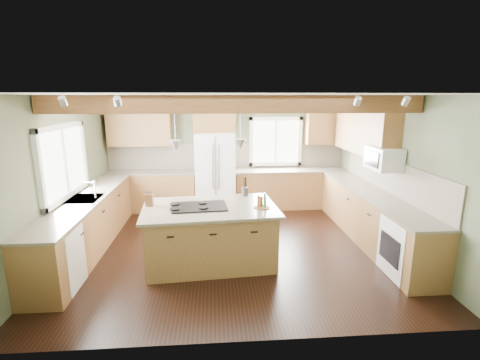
{
  "coord_description": "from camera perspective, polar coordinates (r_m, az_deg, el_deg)",
  "views": [
    {
      "loc": [
        -0.32,
        -5.73,
        2.55
      ],
      "look_at": [
        0.14,
        0.3,
        1.13
      ],
      "focal_mm": 26.0,
      "sensor_mm": 36.0,
      "label": 1
    }
  ],
  "objects": [
    {
      "name": "floor",
      "position": [
        6.28,
        -1.05,
        -10.74
      ],
      "size": [
        5.6,
        5.6,
        0.0
      ],
      "primitive_type": "plane",
      "color": "black",
      "rests_on": "ground"
    },
    {
      "name": "ceiling",
      "position": [
        5.74,
        -1.16,
        13.72
      ],
      "size": [
        5.6,
        5.6,
        0.0
      ],
      "primitive_type": "plane",
      "rotation": [
        3.14,
        0.0,
        0.0
      ],
      "color": "silver",
      "rests_on": "wall_back"
    },
    {
      "name": "wall_back",
      "position": [
        8.33,
        -2.08,
        4.58
      ],
      "size": [
        5.6,
        0.0,
        5.6
      ],
      "primitive_type": "plane",
      "rotation": [
        1.57,
        0.0,
        0.0
      ],
      "color": "#495139",
      "rests_on": "ground"
    },
    {
      "name": "wall_left",
      "position": [
        6.37,
        -27.15,
        0.42
      ],
      "size": [
        0.0,
        5.0,
        5.0
      ],
      "primitive_type": "plane",
      "rotation": [
        1.57,
        0.0,
        1.57
      ],
      "color": "#495139",
      "rests_on": "ground"
    },
    {
      "name": "wall_right",
      "position": [
        6.64,
        23.79,
        1.24
      ],
      "size": [
        0.0,
        5.0,
        5.0
      ],
      "primitive_type": "plane",
      "rotation": [
        1.57,
        0.0,
        -1.57
      ],
      "color": "#495139",
      "rests_on": "ground"
    },
    {
      "name": "ceiling_beam",
      "position": [
        5.17,
        -0.79,
        12.33
      ],
      "size": [
        5.55,
        0.26,
        0.26
      ],
      "primitive_type": "cube",
      "color": "#522D17",
      "rests_on": "ceiling"
    },
    {
      "name": "soffit_trim",
      "position": [
        8.13,
        -2.13,
        13.15
      ],
      "size": [
        5.55,
        0.2,
        0.1
      ],
      "primitive_type": "cube",
      "color": "#522D17",
      "rests_on": "ceiling"
    },
    {
      "name": "backsplash_back",
      "position": [
        8.33,
        -2.07,
        3.96
      ],
      "size": [
        5.58,
        0.03,
        0.58
      ],
      "primitive_type": "cube",
      "color": "brown",
      "rests_on": "wall_back"
    },
    {
      "name": "backsplash_right",
      "position": [
        6.7,
        23.41,
        0.57
      ],
      "size": [
        0.03,
        3.7,
        0.58
      ],
      "primitive_type": "cube",
      "color": "brown",
      "rests_on": "wall_right"
    },
    {
      "name": "base_cab_back_left",
      "position": [
        8.34,
        -14.34,
        -1.86
      ],
      "size": [
        2.02,
        0.6,
        0.88
      ],
      "primitive_type": "cube",
      "color": "brown",
      "rests_on": "floor"
    },
    {
      "name": "counter_back_left",
      "position": [
        8.23,
        -14.52,
        1.23
      ],
      "size": [
        2.06,
        0.64,
        0.04
      ],
      "primitive_type": "cube",
      "color": "#4A4236",
      "rests_on": "base_cab_back_left"
    },
    {
      "name": "base_cab_back_right",
      "position": [
        8.4,
        8.26,
        -1.46
      ],
      "size": [
        2.62,
        0.6,
        0.88
      ],
      "primitive_type": "cube",
      "color": "brown",
      "rests_on": "floor"
    },
    {
      "name": "counter_back_right",
      "position": [
        8.3,
        8.37,
        1.61
      ],
      "size": [
        2.66,
        0.64,
        0.04
      ],
      "primitive_type": "cube",
      "color": "#4A4236",
      "rests_on": "base_cab_back_right"
    },
    {
      "name": "base_cab_left",
      "position": [
        6.53,
        -23.75,
        -6.81
      ],
      "size": [
        0.6,
        3.7,
        0.88
      ],
      "primitive_type": "cube",
      "color": "brown",
      "rests_on": "floor"
    },
    {
      "name": "counter_left",
      "position": [
        6.39,
        -24.13,
        -2.92
      ],
      "size": [
        0.64,
        3.74,
        0.04
      ],
      "primitive_type": "cube",
      "color": "#4A4236",
      "rests_on": "base_cab_left"
    },
    {
      "name": "base_cab_right",
      "position": [
        6.77,
        20.67,
        -5.83
      ],
      "size": [
        0.6,
        3.7,
        0.88
      ],
      "primitive_type": "cube",
      "color": "brown",
      "rests_on": "floor"
    },
    {
      "name": "counter_right",
      "position": [
        6.64,
        20.99,
        -2.07
      ],
      "size": [
        0.64,
        3.74,
        0.04
      ],
      "primitive_type": "cube",
      "color": "#4A4236",
      "rests_on": "base_cab_right"
    },
    {
      "name": "upper_cab_back_left",
      "position": [
        8.25,
        -16.18,
        8.54
      ],
      "size": [
        1.4,
        0.35,
        0.9
      ],
      "primitive_type": "cube",
      "color": "brown",
      "rests_on": "wall_back"
    },
    {
      "name": "upper_cab_over_fridge",
      "position": [
        8.06,
        -4.25,
        10.35
      ],
      "size": [
        0.96,
        0.35,
        0.7
      ],
      "primitive_type": "cube",
      "color": "brown",
      "rests_on": "wall_back"
    },
    {
      "name": "upper_cab_right",
      "position": [
        7.28,
        19.75,
        7.73
      ],
      "size": [
        0.35,
        2.2,
        0.9
      ],
      "primitive_type": "cube",
      "color": "brown",
      "rests_on": "wall_right"
    },
    {
      "name": "upper_cab_back_corner",
      "position": [
        8.49,
        13.83,
        8.8
      ],
      "size": [
        0.9,
        0.35,
        0.9
      ],
      "primitive_type": "cube",
      "color": "brown",
      "rests_on": "wall_back"
    },
    {
      "name": "window_left",
      "position": [
        6.36,
        -27.05,
        2.72
      ],
      "size": [
        0.04,
        1.6,
        1.05
      ],
      "primitive_type": "cube",
      "color": "white",
      "rests_on": "wall_left"
    },
    {
      "name": "window_back",
      "position": [
        8.4,
        5.82,
        6.32
      ],
      "size": [
        1.1,
        0.04,
        1.0
      ],
      "primitive_type": "cube",
      "color": "white",
      "rests_on": "wall_back"
    },
    {
      "name": "sink",
      "position": [
        6.39,
        -24.13,
        -2.88
      ],
      "size": [
        0.5,
        0.65,
        0.03
      ],
      "primitive_type": "cube",
      "color": "#262628",
      "rests_on": "counter_left"
    },
    {
      "name": "faucet",
      "position": [
        6.3,
        -22.71,
        -1.61
      ],
      "size": [
        0.02,
        0.02,
        0.28
      ],
      "primitive_type": "cylinder",
      "color": "#B2B2B7",
      "rests_on": "sink"
    },
    {
      "name": "dishwasher",
      "position": [
        5.41,
        -28.16,
        -11.52
      ],
      "size": [
        0.6,
        0.6,
        0.84
      ],
      "primitive_type": "cube",
      "color": "white",
      "rests_on": "floor"
    },
    {
      "name": "oven",
      "position": [
        5.7,
        26.06,
        -10.05
      ],
      "size": [
        0.6,
        0.72,
        0.84
      ],
      "primitive_type": "cube",
      "color": "white",
      "rests_on": "floor"
    },
    {
      "name": "microwave",
      "position": [
        6.45,
        22.48,
        3.3
      ],
      "size": [
        0.4,
        0.7,
        0.38
      ],
      "primitive_type": "cube",
      "color": "white",
      "rests_on": "wall_right"
    },
    {
      "name": "pendant_left",
      "position": [
        5.19,
        -10.51,
        5.58
      ],
      "size": [
        0.18,
        0.18,
        0.16
      ],
      "primitive_type": "cone",
      "rotation": [
        3.14,
        0.0,
        0.0
      ],
      "color": "#B2B2B7",
      "rests_on": "ceiling"
    },
    {
      "name": "pendant_right",
      "position": [
        5.25,
        0.06,
        5.89
      ],
      "size": [
        0.18,
        0.18,
        0.16
      ],
      "primitive_type": "cone",
      "rotation": [
        3.14,
        0.0,
        0.0
      ],
      "color": "#B2B2B7",
      "rests_on": "ceiling"
    },
    {
      "name": "refrigerator",
      "position": [
        8.02,
        -4.09,
        1.32
      ],
      "size": [
        0.9,
        0.74,
        1.8
      ],
      "primitive_type": "cube",
      "color": "white",
      "rests_on": "floor"
    },
    {
      "name": "island",
      "position": [
        5.57,
        -4.89,
        -9.09
      ],
      "size": [
        2.01,
        1.33,
        0.88
      ],
      "primitive_type": "cube",
      "rotation": [
        0.0,
        0.0,
        0.08
      ],
      "color": "brown",
      "rests_on": "floor"
    },
    {
      "name": "island_top",
      "position": [
        5.41,
        -4.98,
        -4.58
      ],
      "size": [
        2.15,
        1.46,
        0.04
      ],
      "primitive_type": "cube",
      "rotation": [
        0.0,
        0.0,
        0.08
      ],
      "color": "#4A4236",
      "rests_on": "island"
    },
    {
      "name": "cooktop",
      "position": [
        5.4,
        -6.69,
        -4.34
      ],
      "size": [
        0.87,
        0.62,
        0.02
      ],
      "primitive_type": "cube",
      "rotation": [
        0.0,
        0.0,
        0.08
      ],
      "color": "black",
      "rests_on": "island_top"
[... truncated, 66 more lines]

